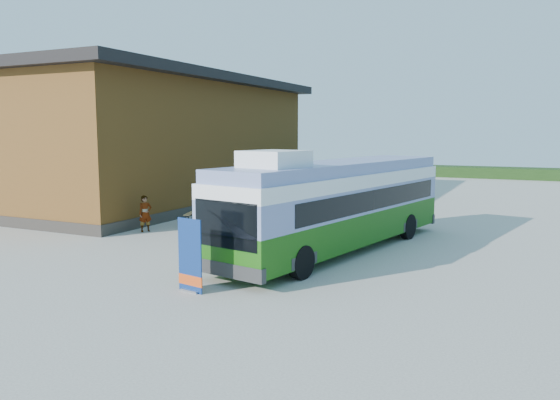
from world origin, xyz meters
The scene contains 10 objects.
ground centered at (0.00, 0.00, 0.00)m, with size 100.00×100.00×0.00m, color #BCB7AD.
barn centered at (-10.50, 10.00, 3.59)m, with size 9.60×21.20×7.50m.
hedge centered at (8.00, 38.00, 0.50)m, with size 40.00×3.00×1.00m, color #264419.
bus centered at (3.04, 1.79, 1.78)m, with size 4.88×12.37×3.72m.
awning centered at (0.71, 2.18, 2.70)m, with size 3.49×4.79×0.53m.
banner centered at (1.22, -4.79, 0.82)m, with size 0.86×0.29×2.00m.
picnic_table centered at (-4.46, 4.47, 0.66)m, with size 1.90×1.79×0.88m.
person_a centered at (-5.70, 1.82, 0.79)m, with size 0.57×0.38×1.57m, color #999999.
person_b centered at (1.46, 3.83, 0.91)m, with size 0.88×0.69×1.82m, color #999999.
slurry_tanker centered at (-0.02, 18.66, 1.45)m, with size 2.58×6.78×2.51m.
Camera 1 is at (9.54, -16.61, 4.27)m, focal length 35.00 mm.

